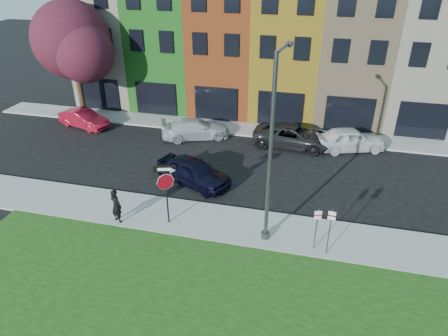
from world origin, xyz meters
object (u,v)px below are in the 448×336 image
(man, at_px, (116,206))
(sedan_near, at_px, (193,171))
(stop_sign, at_px, (166,183))
(street_lamp, at_px, (271,153))

(man, xyz_separation_m, sedan_near, (2.46, 4.62, -0.24))
(stop_sign, xyz_separation_m, man, (-2.47, -0.51, -1.35))
(stop_sign, relative_size, sedan_near, 0.64)
(stop_sign, xyz_separation_m, sedan_near, (-0.01, 4.11, -1.59))
(man, bearing_deg, sedan_near, -95.84)
(man, bearing_deg, stop_sign, -146.18)
(stop_sign, distance_m, man, 2.86)
(sedan_near, distance_m, street_lamp, 7.28)
(sedan_near, relative_size, street_lamp, 0.58)
(man, xyz_separation_m, street_lamp, (7.33, 0.64, 3.44))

